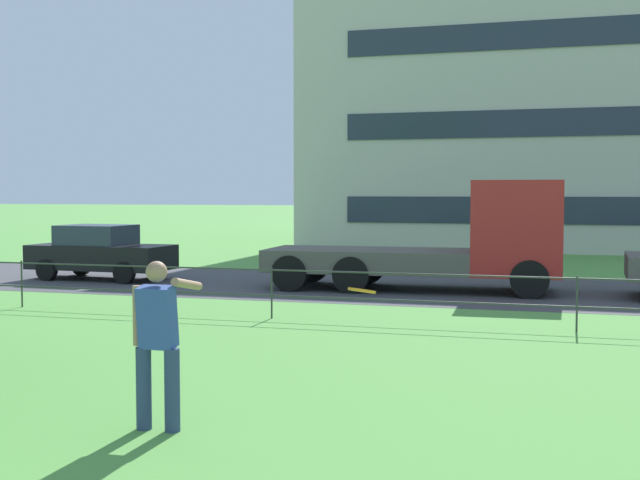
{
  "coord_description": "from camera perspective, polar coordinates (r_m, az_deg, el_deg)",
  "views": [
    {
      "loc": [
        2.51,
        -1.52,
        2.45
      ],
      "look_at": [
        -0.77,
        9.73,
        1.78
      ],
      "focal_mm": 45.95,
      "sensor_mm": 36.0,
      "label": 1
    }
  ],
  "objects": [
    {
      "name": "street_strip",
      "position": [
        21.11,
        9.36,
        -3.39
      ],
      "size": [
        80.0,
        6.99,
        0.01
      ],
      "primitive_type": "cube",
      "color": "#424247",
      "rests_on": "ground"
    },
    {
      "name": "park_fence",
      "position": [
        15.27,
        6.73,
        -3.39
      ],
      "size": [
        39.84,
        0.04,
        1.0
      ],
      "color": "#333833",
      "rests_on": "ground"
    },
    {
      "name": "flatbed_truck_far_left",
      "position": [
        20.63,
        9.44,
        -0.16
      ],
      "size": [
        7.38,
        2.67,
        2.75
      ],
      "color": "#B22323",
      "rests_on": "ground"
    },
    {
      "name": "car_black_right",
      "position": [
        23.97,
        -15.06,
        -0.81
      ],
      "size": [
        4.06,
        1.94,
        1.54
      ],
      "color": "black",
      "rests_on": "ground"
    },
    {
      "name": "frisbee",
      "position": [
        7.85,
        2.93,
        -3.53
      ],
      "size": [
        0.37,
        0.37,
        0.08
      ],
      "color": "orange"
    },
    {
      "name": "person_thrower",
      "position": [
        8.64,
        -11.23,
        -6.78
      ],
      "size": [
        0.52,
        0.78,
        1.76
      ],
      "color": "navy",
      "rests_on": "ground"
    }
  ]
}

